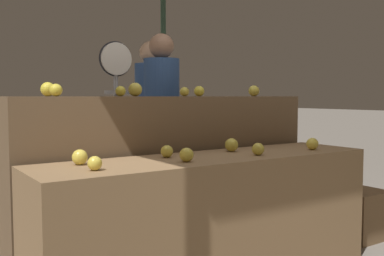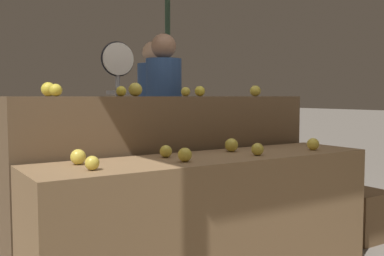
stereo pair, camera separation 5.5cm
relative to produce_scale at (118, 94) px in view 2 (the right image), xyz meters
name	(u,v)px [view 2 (the right image)]	position (x,y,z in m)	size (l,w,h in m)	color
display_counter_front	(211,218)	(0.05, -1.24, -0.75)	(2.15, 0.55, 0.75)	olive
display_counter_back	(162,174)	(0.05, -0.64, -0.58)	(2.15, 0.55, 1.11)	brown
apple_front_0	(92,163)	(-0.72, -1.34, -0.34)	(0.07, 0.07, 0.07)	yellow
apple_front_1	(185,155)	(-0.19, -1.34, -0.34)	(0.08, 0.08, 0.08)	gold
apple_front_2	(258,149)	(0.32, -1.36, -0.34)	(0.08, 0.08, 0.08)	gold
apple_front_3	(313,144)	(0.81, -1.35, -0.34)	(0.08, 0.08, 0.08)	yellow
apple_front_4	(78,157)	(-0.72, -1.13, -0.34)	(0.08, 0.08, 0.08)	yellow
apple_front_5	(166,151)	(-0.19, -1.14, -0.34)	(0.07, 0.07, 0.07)	gold
apple_front_6	(231,145)	(0.30, -1.12, -0.34)	(0.09, 0.09, 0.09)	gold
apple_back_0	(56,90)	(-0.72, -0.75, 0.02)	(0.07, 0.07, 0.07)	gold
apple_back_1	(135,90)	(-0.20, -0.74, 0.02)	(0.09, 0.09, 0.09)	gold
apple_back_2	(200,91)	(0.31, -0.74, 0.01)	(0.07, 0.07, 0.07)	gold
apple_back_3	(255,91)	(0.82, -0.75, 0.02)	(0.08, 0.08, 0.08)	gold
apple_back_4	(48,89)	(-0.71, -0.54, 0.02)	(0.09, 0.09, 0.09)	gold
apple_back_5	(121,91)	(-0.21, -0.53, 0.01)	(0.07, 0.07, 0.07)	gold
apple_back_6	(186,92)	(0.31, -0.54, 0.01)	(0.07, 0.07, 0.07)	gold
produce_scale	(118,94)	(0.00, 0.00, 0.00)	(0.28, 0.20, 1.55)	#99999E
person_vendor_at_scale	(164,113)	(0.44, 0.02, -0.16)	(0.41, 0.41, 1.65)	#2D2D38
person_customer_left	(154,112)	(0.57, 0.46, -0.17)	(0.41, 0.41, 1.64)	#2D2D38
wooden_crate_side	(360,214)	(1.49, -1.22, -0.94)	(0.38, 0.38, 0.38)	brown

